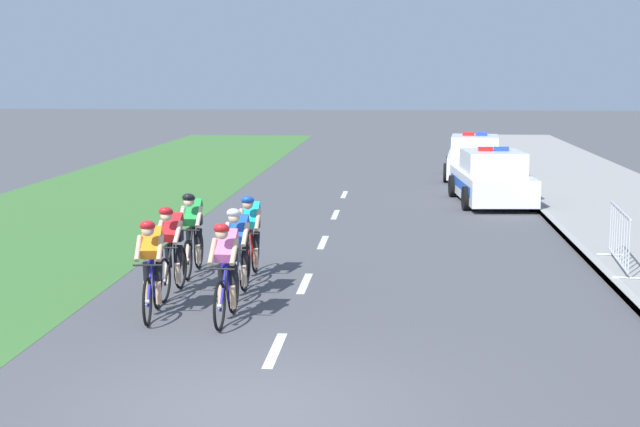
# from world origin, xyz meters

# --- Properties ---
(ground_plane) EXTENTS (160.00, 160.00, 0.00)m
(ground_plane) POSITION_xyz_m (0.00, 0.00, 0.00)
(ground_plane) COLOR #4C4C51
(kerb_edge) EXTENTS (0.16, 60.00, 0.13)m
(kerb_edge) POSITION_xyz_m (5.35, 14.00, 0.07)
(kerb_edge) COLOR #9E9E99
(kerb_edge) RESTS_ON ground
(grass_verge) EXTENTS (7.00, 60.00, 0.01)m
(grass_verge) POSITION_xyz_m (-6.83, 14.00, 0.00)
(grass_verge) COLOR #3D7033
(grass_verge) RESTS_ON ground
(lane_markings_centre) EXTENTS (0.14, 21.60, 0.01)m
(lane_markings_centre) POSITION_xyz_m (0.00, 8.24, 0.00)
(lane_markings_centre) COLOR white
(lane_markings_centre) RESTS_ON ground
(cyclist_lead) EXTENTS (0.45, 1.72, 1.56)m
(cyclist_lead) POSITION_xyz_m (-2.06, 3.77, 0.79)
(cyclist_lead) COLOR black
(cyclist_lead) RESTS_ON ground
(cyclist_second) EXTENTS (0.42, 1.72, 1.56)m
(cyclist_second) POSITION_xyz_m (-0.90, 3.60, 0.79)
(cyclist_second) COLOR black
(cyclist_second) RESTS_ON ground
(cyclist_third) EXTENTS (0.42, 1.72, 1.56)m
(cyclist_third) POSITION_xyz_m (-2.09, 5.16, 0.79)
(cyclist_third) COLOR black
(cyclist_third) RESTS_ON ground
(cyclist_fourth) EXTENTS (0.42, 1.72, 1.56)m
(cyclist_fourth) POSITION_xyz_m (-0.97, 5.07, 0.79)
(cyclist_fourth) COLOR black
(cyclist_fourth) RESTS_ON ground
(cyclist_fifth) EXTENTS (0.42, 1.72, 1.56)m
(cyclist_fifth) POSITION_xyz_m (-2.11, 6.82, 0.79)
(cyclist_fifth) COLOR black
(cyclist_fifth) RESTS_ON ground
(cyclist_sixth) EXTENTS (0.42, 1.72, 1.56)m
(cyclist_sixth) POSITION_xyz_m (-1.00, 6.57, 0.79)
(cyclist_sixth) COLOR black
(cyclist_sixth) RESTS_ON ground
(police_car_nearest) EXTENTS (2.25, 4.52, 1.59)m
(police_car_nearest) POSITION_xyz_m (4.22, 16.70, 0.68)
(police_car_nearest) COLOR silver
(police_car_nearest) RESTS_ON ground
(police_car_second) EXTENTS (2.26, 4.53, 1.59)m
(police_car_second) POSITION_xyz_m (4.21, 22.93, 0.68)
(police_car_second) COLOR silver
(police_car_second) RESTS_ON ground
(crowd_barrier_rear) EXTENTS (0.67, 2.32, 1.07)m
(crowd_barrier_rear) POSITION_xyz_m (5.65, 7.58, 0.65)
(crowd_barrier_rear) COLOR #B7BABF
(crowd_barrier_rear) RESTS_ON sidewalk_slab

